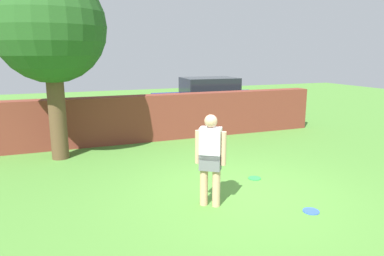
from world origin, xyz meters
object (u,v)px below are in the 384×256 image
frisbee_green (254,178)px  frisbee_blue (311,211)px  car (209,100)px  tree (50,29)px  person (210,156)px

frisbee_green → frisbee_blue: size_ratio=1.00×
car → frisbee_blue: 8.03m
frisbee_green → tree: bearing=141.2°
tree → person: (2.40, -3.95, -2.28)m
car → frisbee_green: (-1.64, -6.10, -0.85)m
tree → car: bearing=28.9°
person → frisbee_blue: person is taller
car → frisbee_blue: (-1.58, -7.83, -0.85)m
tree → car: 6.67m
person → frisbee_green: person is taller
person → car: 7.62m
person → tree: bearing=-23.3°
person → frisbee_blue: 1.93m
person → frisbee_blue: (1.49, -0.86, -0.89)m
person → frisbee_green: (1.43, 0.87, -0.89)m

